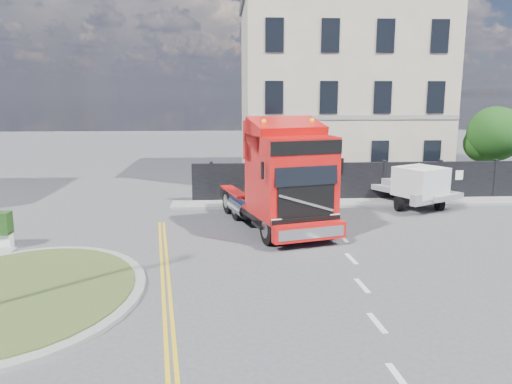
{
  "coord_description": "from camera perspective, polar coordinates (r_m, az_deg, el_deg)",
  "views": [
    {
      "loc": [
        -1.27,
        -16.31,
        5.49
      ],
      "look_at": [
        -0.12,
        2.39,
        1.8
      ],
      "focal_mm": 35.0,
      "sensor_mm": 36.0,
      "label": 1
    }
  ],
  "objects": [
    {
      "name": "traffic_island",
      "position": [
        15.47,
        -25.46,
        -10.46
      ],
      "size": [
        6.8,
        6.8,
        0.17
      ],
      "color": "gray",
      "rests_on": "ground"
    },
    {
      "name": "truck",
      "position": [
        20.02,
        3.17,
        1.07
      ],
      "size": [
        4.66,
        7.9,
        4.45
      ],
      "rotation": [
        0.0,
        0.0,
        0.27
      ],
      "color": "black",
      "rests_on": "ground"
    },
    {
      "name": "tree",
      "position": [
        32.52,
        25.38,
        5.77
      ],
      "size": [
        3.2,
        3.2,
        4.8
      ],
      "color": "#382619",
      "rests_on": "ground"
    },
    {
      "name": "flatbed_pickup",
      "position": [
        25.47,
        17.76,
        0.75
      ],
      "size": [
        4.21,
        5.56,
        2.1
      ],
      "rotation": [
        0.0,
        0.0,
        0.52
      ],
      "color": "gray",
      "rests_on": "ground"
    },
    {
      "name": "georgian_building",
      "position": [
        33.6,
        9.15,
        11.49
      ],
      "size": [
        12.3,
        10.3,
        12.8
      ],
      "color": "beige",
      "rests_on": "ground"
    },
    {
      "name": "ground",
      "position": [
        17.25,
        0.88,
        -7.41
      ],
      "size": [
        120.0,
        120.0,
        0.0
      ],
      "primitive_type": "plane",
      "color": "#424244",
      "rests_on": "ground"
    },
    {
      "name": "pavement_far",
      "position": [
        26.04,
        12.77,
        -1.17
      ],
      "size": [
        20.0,
        1.6,
        0.12
      ],
      "primitive_type": "cube",
      "color": "gray",
      "rests_on": "ground"
    },
    {
      "name": "hoarding_fence",
      "position": [
        26.87,
        13.45,
        1.22
      ],
      "size": [
        18.8,
        0.25,
        2.0
      ],
      "color": "black",
      "rests_on": "ground"
    }
  ]
}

